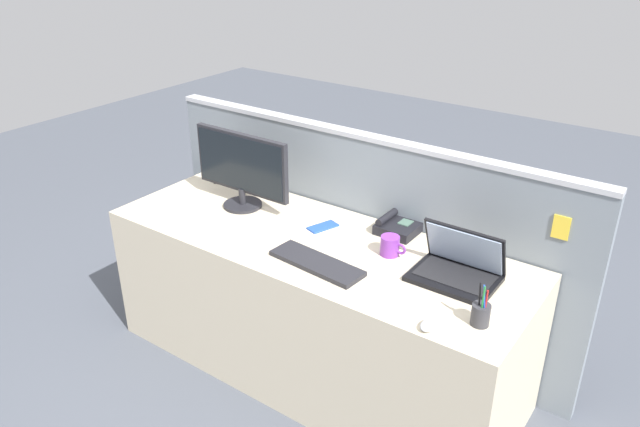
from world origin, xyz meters
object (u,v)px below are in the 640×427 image
Objects in this scene: computer_mouse_right_hand at (430,324)px; pen_cup at (481,314)px; desktop_monitor at (242,167)px; coffee_mug at (390,246)px; desk_phone at (397,226)px; cell_phone_black_slab at (223,179)px; keyboard_main at (317,263)px; cell_phone_blue_case at (323,227)px; laptop at (458,266)px.

pen_cup reaches higher than computer_mouse_right_hand.
desktop_monitor is 4.67× the size of coffee_mug.
desktop_monitor is at bearing 169.26° from pen_cup.
desk_phone is 0.78m from pen_cup.
cell_phone_black_slab is at bearing 165.25° from pen_cup.
coffee_mug is at bearing -0.35° from desktop_monitor.
cell_phone_blue_case is at bearing 125.91° from keyboard_main.
laptop is 0.80× the size of keyboard_main.
keyboard_main is at bearing -179.62° from pen_cup.
coffee_mug reaches higher than keyboard_main.
computer_mouse_right_hand is 0.81× the size of coffee_mug.
keyboard_main reaches higher than cell_phone_blue_case.
cell_phone_black_slab is at bearing 163.94° from computer_mouse_right_hand.
cell_phone_blue_case is at bearing -151.41° from desk_phone.
cell_phone_black_slab is 1.04× the size of coffee_mug.
laptop is 1.93× the size of pen_cup.
cell_phone_blue_case is (0.48, 0.04, -0.21)m from desktop_monitor.
desk_phone is at bearing 47.74° from cell_phone_blue_case.
desktop_monitor is 3.86× the size of cell_phone_blue_case.
desktop_monitor is 1.22m from laptop.
cell_phone_black_slab is at bearing 160.04° from keyboard_main.
laptop reaches higher than keyboard_main.
pen_cup is 1.41× the size of cell_phone_black_slab.
keyboard_main is 2.94× the size of cell_phone_blue_case.
computer_mouse_right_hand is (0.47, -0.61, -0.01)m from desk_phone.
pen_cup is (0.21, -0.26, -0.01)m from laptop.
keyboard_main is 0.36m from cell_phone_blue_case.
desktop_monitor is 3.18× the size of pen_cup.
desktop_monitor reaches higher than coffee_mug.
desk_phone is 1.51× the size of coffee_mug.
cell_phone_black_slab is 1.24m from coffee_mug.
pen_cup is at bearing -46.05° from cell_phone_black_slab.
cell_phone_black_slab is (-0.34, 0.19, -0.21)m from desktop_monitor.
coffee_mug reaches higher than desk_phone.
desktop_monitor is 5.80× the size of computer_mouse_right_hand.
keyboard_main is 2.43× the size of pen_cup.
laptop is 3.52× the size of computer_mouse_right_hand.
computer_mouse_right_hand is 0.90m from cell_phone_blue_case.
keyboard_main is at bearing -105.26° from desk_phone.
laptop is at bearing 128.53° from pen_cup.
coffee_mug is at bearing 179.71° from laptop.
laptop is at bearing 103.76° from computer_mouse_right_hand.
cell_phone_black_slab is (-1.61, 0.59, -0.01)m from computer_mouse_right_hand.
laptop is at bearing -27.91° from desk_phone.
pen_cup is (0.14, 0.13, 0.03)m from computer_mouse_right_hand.
desk_phone is 0.50m from keyboard_main.
coffee_mug is (-0.39, 0.39, 0.03)m from computer_mouse_right_hand.
pen_cup is 1.47× the size of coffee_mug.
laptop is at bearing -38.68° from cell_phone_black_slab.
cell_phone_black_slab and cell_phone_blue_case have the same top height.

